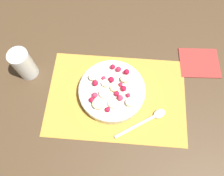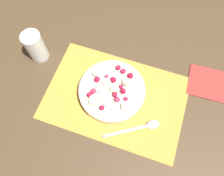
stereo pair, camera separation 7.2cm
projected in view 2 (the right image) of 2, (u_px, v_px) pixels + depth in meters
The scene contains 6 objects.
ground_plane at pixel (115, 98), 0.76m from camera, with size 3.00×3.00×0.00m, color #4C3823.
placemat at pixel (115, 97), 0.76m from camera, with size 0.47×0.32×0.01m.
fruit_bowl at pixel (112, 90), 0.74m from camera, with size 0.23×0.23×0.05m.
spoon at pixel (143, 127), 0.71m from camera, with size 0.17×0.12×0.01m.
drinking_glass at pixel (35, 46), 0.77m from camera, with size 0.07×0.07×0.12m.
napkin at pixel (209, 83), 0.78m from camera, with size 0.15×0.13×0.01m.
Camera 2 is at (-0.08, 0.26, 0.71)m, focal length 35.00 mm.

